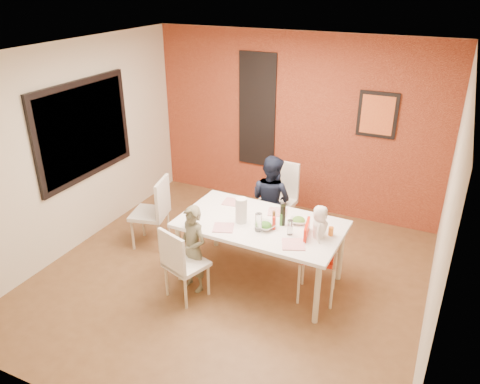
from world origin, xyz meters
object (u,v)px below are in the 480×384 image
at_px(chair_left, 155,209).
at_px(high_chair, 315,254).
at_px(chair_near, 181,261).
at_px(chair_far, 278,195).
at_px(child_far, 271,200).
at_px(child_near, 193,249).
at_px(toddler, 319,231).
at_px(wine_bottle, 283,215).
at_px(paper_towel_roll, 241,210).
at_px(dining_table, 260,228).

relative_size(chair_left, high_chair, 1.04).
xyz_separation_m(chair_near, chair_far, (0.44, 1.89, 0.09)).
height_order(chair_far, chair_left, chair_far).
relative_size(high_chair, child_far, 0.75).
bearing_deg(child_near, chair_left, 165.05).
height_order(chair_far, toddler, toddler).
relative_size(wine_bottle, paper_towel_roll, 0.82).
height_order(child_far, wine_bottle, child_far).
height_order(dining_table, toddler, toddler).
height_order(chair_left, paper_towel_roll, paper_towel_roll).
bearing_deg(child_far, paper_towel_roll, 109.45).
distance_m(child_far, paper_towel_roll, 1.04).
distance_m(chair_near, wine_bottle, 1.27).
bearing_deg(chair_near, toddler, -134.59).
distance_m(chair_near, child_far, 1.70).
relative_size(high_chair, toddler, 1.55).
relative_size(child_near, paper_towel_roll, 3.56).
distance_m(chair_near, chair_left, 1.28).
bearing_deg(chair_left, paper_towel_roll, 67.10).
bearing_deg(toddler, high_chair, 101.28).
bearing_deg(chair_far, toddler, -48.10).
relative_size(chair_far, child_near, 0.99).
distance_m(child_near, toddler, 1.45).
xyz_separation_m(high_chair, paper_towel_roll, (-0.90, -0.04, 0.37)).
relative_size(child_far, paper_towel_roll, 4.20).
xyz_separation_m(child_near, paper_towel_roll, (0.42, 0.41, 0.40)).
relative_size(chair_far, chair_left, 1.08).
relative_size(dining_table, paper_towel_roll, 6.42).
bearing_deg(chair_far, child_near, -99.85).
xyz_separation_m(chair_far, wine_bottle, (0.46, -1.11, 0.32)).
bearing_deg(chair_near, chair_far, -84.52).
bearing_deg(child_near, child_far, 92.18).
relative_size(chair_near, toddler, 1.47).
bearing_deg(toddler, chair_far, 30.66).
distance_m(dining_table, high_chair, 0.70).
height_order(chair_near, paper_towel_roll, paper_towel_roll).
relative_size(chair_near, chair_left, 0.91).
xyz_separation_m(toddler, paper_towel_roll, (-0.92, -0.05, 0.08)).
height_order(chair_near, chair_far, chair_far).
height_order(child_near, child_far, child_far).
relative_size(dining_table, chair_far, 1.82).
bearing_deg(chair_left, child_near, 42.97).
xyz_separation_m(chair_far, high_chair, (0.90, -1.21, -0.02)).
xyz_separation_m(child_far, toddler, (0.93, -0.95, 0.23)).
bearing_deg(high_chair, chair_far, 26.59).
bearing_deg(wine_bottle, toddler, -11.31).
distance_m(high_chair, paper_towel_roll, 0.97).
xyz_separation_m(dining_table, child_near, (-0.63, -0.48, -0.18)).
distance_m(chair_far, toddler, 1.54).
xyz_separation_m(toddler, wine_bottle, (-0.46, 0.09, 0.05)).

